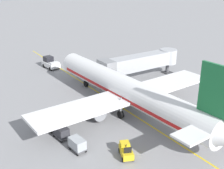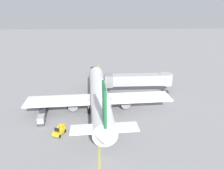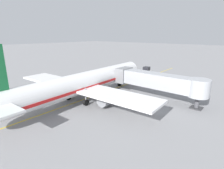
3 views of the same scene
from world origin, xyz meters
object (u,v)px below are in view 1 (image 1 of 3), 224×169
at_px(baggage_tug_lead, 43,122).
at_px(baggage_cart_third_in_train, 77,144).
at_px(jet_bridge, 141,62).
at_px(baggage_tug_trailing, 126,151).
at_px(baggage_cart_second_in_train, 61,132).
at_px(pushback_tractor, 50,63).
at_px(baggage_cart_front, 52,123).
at_px(ground_crew_wing_walker, 82,114).
at_px(parked_airliner, 126,90).

height_order(baggage_tug_lead, baggage_cart_third_in_train, baggage_tug_lead).
height_order(jet_bridge, baggage_tug_lead, jet_bridge).
bearing_deg(baggage_tug_trailing, baggage_cart_second_in_train, 121.44).
relative_size(baggage_cart_second_in_train, baggage_cart_third_in_train, 1.00).
distance_m(baggage_tug_trailing, baggage_cart_second_in_train, 8.60).
xyz_separation_m(pushback_tractor, baggage_cart_front, (-9.81, -24.87, -0.15)).
xyz_separation_m(baggage_tug_lead, baggage_cart_second_in_train, (0.88, -3.99, 0.24)).
relative_size(jet_bridge, baggage_cart_third_in_train, 5.88).
xyz_separation_m(baggage_cart_second_in_train, ground_crew_wing_walker, (4.35, 2.91, 0.00)).
height_order(parked_airliner, baggage_cart_front, parked_airliner).
height_order(parked_airliner, ground_crew_wing_walker, parked_airliner).
distance_m(parked_airliner, baggage_tug_lead, 12.61).
relative_size(baggage_tug_lead, baggage_cart_third_in_train, 0.87).
bearing_deg(parked_airliner, baggage_tug_lead, 171.77).
relative_size(baggage_tug_trailing, baggage_cart_second_in_train, 0.94).
bearing_deg(jet_bridge, baggage_tug_trailing, -132.10).
relative_size(parked_airliner, ground_crew_wing_walker, 22.08).
xyz_separation_m(jet_bridge, baggage_tug_lead, (-22.28, -7.39, -2.75)).
xyz_separation_m(pushback_tractor, ground_crew_wing_walker, (-5.29, -24.58, -0.15)).
distance_m(baggage_tug_lead, baggage_cart_third_in_train, 7.57).
distance_m(jet_bridge, baggage_cart_front, 23.42).
height_order(baggage_tug_trailing, baggage_cart_third_in_train, baggage_tug_trailing).
height_order(pushback_tractor, baggage_tug_trailing, pushback_tractor).
bearing_deg(pushback_tractor, jet_bridge, -53.86).
relative_size(pushback_tractor, baggage_cart_front, 1.57).
distance_m(pushback_tractor, baggage_tug_lead, 25.75).
relative_size(parked_airliner, jet_bridge, 2.15).
height_order(parked_airliner, baggage_tug_trailing, parked_airliner).
distance_m(parked_airliner, pushback_tractor, 25.42).
xyz_separation_m(pushback_tractor, baggage_cart_third_in_train, (-9.20, -30.95, -0.15)).
bearing_deg(jet_bridge, baggage_cart_front, -157.90).
bearing_deg(jet_bridge, ground_crew_wing_walker, -153.58).
relative_size(baggage_tug_lead, baggage_cart_front, 0.87).
bearing_deg(ground_crew_wing_walker, baggage_tug_lead, 168.37).
bearing_deg(baggage_tug_lead, baggage_tug_trailing, -64.64).
bearing_deg(pushback_tractor, baggage_tug_lead, -114.12).
relative_size(parked_airliner, baggage_tug_trailing, 13.48).
bearing_deg(ground_crew_wing_walker, pushback_tractor, 77.86).
xyz_separation_m(jet_bridge, baggage_cart_third_in_train, (-20.96, -14.84, -2.51)).
height_order(baggage_cart_third_in_train, ground_crew_wing_walker, ground_crew_wing_walker).
xyz_separation_m(jet_bridge, baggage_tug_trailing, (-16.91, -18.72, -2.75)).
distance_m(pushback_tractor, baggage_tug_trailing, 35.21).
distance_m(baggage_tug_trailing, baggage_cart_third_in_train, 5.61).
bearing_deg(pushback_tractor, baggage_cart_second_in_train, -109.32).
bearing_deg(pushback_tractor, baggage_cart_third_in_train, -106.56).
xyz_separation_m(baggage_tug_lead, baggage_cart_third_in_train, (1.32, -7.45, 0.24)).
height_order(parked_airliner, baggage_tug_lead, parked_airliner).
distance_m(baggage_cart_second_in_train, baggage_cart_third_in_train, 3.49).
xyz_separation_m(parked_airliner, baggage_cart_third_in_train, (-10.92, -5.68, -2.24)).
bearing_deg(baggage_cart_third_in_train, baggage_tug_lead, 100.04).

